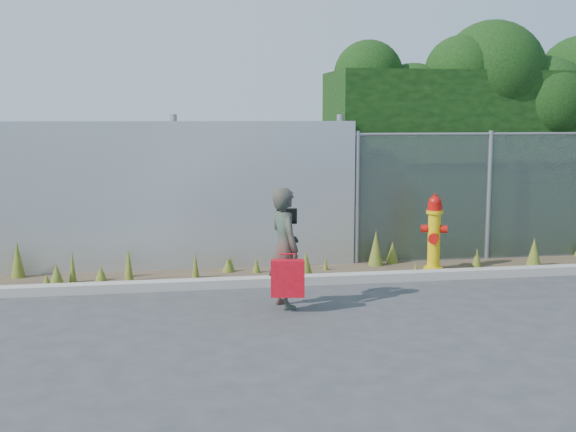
# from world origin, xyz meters

# --- Properties ---
(ground) EXTENTS (80.00, 80.00, 0.00)m
(ground) POSITION_xyz_m (0.00, 0.00, 0.00)
(ground) COLOR #37383A
(ground) RESTS_ON ground
(curb) EXTENTS (16.00, 0.22, 0.12)m
(curb) POSITION_xyz_m (0.00, 1.80, 0.06)
(curb) COLOR #A09991
(curb) RESTS_ON ground
(weed_strip) EXTENTS (16.00, 1.25, 0.54)m
(weed_strip) POSITION_xyz_m (-0.62, 2.48, 0.12)
(weed_strip) COLOR #493929
(weed_strip) RESTS_ON ground
(corrugated_fence) EXTENTS (8.50, 0.21, 2.30)m
(corrugated_fence) POSITION_xyz_m (-3.25, 3.01, 1.10)
(corrugated_fence) COLOR #A9ACB0
(corrugated_fence) RESTS_ON ground
(chainlink_fence) EXTENTS (6.50, 0.07, 2.05)m
(chainlink_fence) POSITION_xyz_m (4.25, 3.00, 1.03)
(chainlink_fence) COLOR gray
(chainlink_fence) RESTS_ON ground
(hedge) EXTENTS (7.30, 2.19, 3.87)m
(hedge) POSITION_xyz_m (4.65, 4.04, 2.04)
(hedge) COLOR black
(hedge) RESTS_ON ground
(fire_hydrant) EXTENTS (0.38, 0.34, 1.14)m
(fire_hydrant) POSITION_xyz_m (2.05, 2.34, 0.55)
(fire_hydrant) COLOR #DBB70B
(fire_hydrant) RESTS_ON ground
(woman) EXTENTS (0.46, 0.59, 1.44)m
(woman) POSITION_xyz_m (-0.46, 0.69, 0.72)
(woman) COLOR #0E5C48
(woman) RESTS_ON ground
(red_tote_bag) EXTENTS (0.39, 0.14, 0.51)m
(red_tote_bag) POSITION_xyz_m (-0.47, 0.42, 0.41)
(red_tote_bag) COLOR #B90A0D
(black_shoulder_bag) EXTENTS (0.24, 0.10, 0.18)m
(black_shoulder_bag) POSITION_xyz_m (-0.39, 0.94, 1.07)
(black_shoulder_bag) COLOR black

